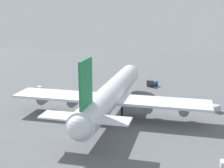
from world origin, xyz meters
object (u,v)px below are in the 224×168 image
Objects in this scene: baggage_tug at (37,90)px; safety_cone_nose at (126,89)px; catering_truck at (152,83)px; safety_cone_tail at (65,152)px; cargo_container_fore at (215,108)px; cargo_airplane at (112,93)px.

baggage_tug reaches higher than safety_cone_nose.
catering_truck is 7.37× the size of safety_cone_tail.
safety_cone_tail is at bearing 138.28° from cargo_container_fore.
safety_cone_tail is at bearing 177.76° from safety_cone_nose.
baggage_tug is 44.96m from catering_truck.
cargo_container_fore is 5.33× the size of safety_cone_nose.
cargo_airplane is at bearing -177.17° from safety_cone_nose.
cargo_airplane is 16.50× the size of cargo_container_fore.
baggage_tug is at bearing 117.32° from catering_truck.
baggage_tug is 1.21× the size of cargo_container_fore.
cargo_airplane is at bearing 168.16° from catering_truck.
cargo_airplane is 13.65× the size of baggage_tug.
catering_truck is 7.07× the size of safety_cone_nose.
safety_cone_nose is at bearing -67.55° from baggage_tug.
catering_truck is 34.48m from cargo_container_fore.
safety_cone_nose is (18.40, 31.32, -0.60)m from cargo_container_fore.
safety_cone_tail is (-27.85, 3.58, -5.96)m from cargo_airplane.
cargo_airplane is at bearing 108.02° from cargo_container_fore.
cargo_container_fore is at bearing -41.72° from safety_cone_tail.
cargo_airplane reaches higher than cargo_container_fore.
safety_cone_tail is (-43.17, -28.82, -0.79)m from baggage_tug.
baggage_tug is (15.31, 32.41, -5.17)m from cargo_airplane.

